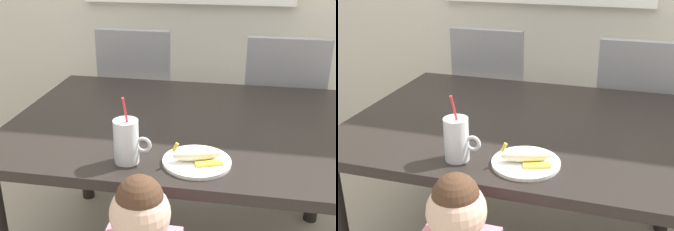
# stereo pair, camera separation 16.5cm
# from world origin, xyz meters

# --- Properties ---
(dining_table) EXTENTS (1.43, 1.04, 0.72)m
(dining_table) POSITION_xyz_m (0.00, 0.00, 0.64)
(dining_table) COLOR black
(dining_table) RESTS_ON ground
(dining_chair_left) EXTENTS (0.44, 0.44, 0.96)m
(dining_chair_left) POSITION_xyz_m (-0.39, 0.77, 0.54)
(dining_chair_left) COLOR gray
(dining_chair_left) RESTS_ON ground
(dining_chair_right) EXTENTS (0.44, 0.45, 0.96)m
(dining_chair_right) POSITION_xyz_m (0.44, 0.71, 0.54)
(dining_chair_right) COLOR gray
(dining_chair_right) RESTS_ON ground
(milk_cup) EXTENTS (0.13, 0.09, 0.25)m
(milk_cup) POSITION_xyz_m (-0.14, -0.39, 0.79)
(milk_cup) COLOR silver
(milk_cup) RESTS_ON dining_table
(snack_plate) EXTENTS (0.23, 0.23, 0.01)m
(snack_plate) POSITION_xyz_m (0.09, -0.36, 0.73)
(snack_plate) COLOR white
(snack_plate) RESTS_ON dining_table
(peeled_banana) EXTENTS (0.18, 0.13, 0.07)m
(peeled_banana) POSITION_xyz_m (0.09, -0.36, 0.76)
(peeled_banana) COLOR #F4EAC6
(peeled_banana) RESTS_ON snack_plate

